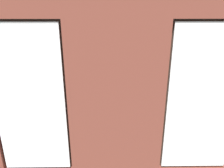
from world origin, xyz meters
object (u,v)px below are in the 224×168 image
at_px(couch_by_window, 102,156).
at_px(couch_left, 221,112).
at_px(candle_jar, 125,93).
at_px(potted_plant_foreground_right, 34,69).
at_px(potted_plant_between_couches, 180,138).
at_px(coffee_table, 110,99).
at_px(remote_gray, 103,95).
at_px(cup_ceramic, 110,95).
at_px(papasan_chair, 92,78).
at_px(table_plant_small, 93,95).
at_px(remote_black, 114,99).

relative_size(couch_by_window, couch_left, 0.84).
height_order(couch_by_window, candle_jar, couch_by_window).
relative_size(couch_by_window, potted_plant_foreground_right, 1.69).
bearing_deg(candle_jar, potted_plant_between_couches, 107.63).
distance_m(couch_by_window, coffee_table, 2.33).
bearing_deg(remote_gray, candle_jar, 43.61).
bearing_deg(cup_ceramic, couch_left, 164.62).
height_order(cup_ceramic, potted_plant_between_couches, potted_plant_between_couches).
bearing_deg(papasan_chair, potted_plant_foreground_right, -7.63).
height_order(coffee_table, remote_gray, remote_gray).
bearing_deg(table_plant_small, potted_plant_foreground_right, -41.80).
bearing_deg(coffee_table, potted_plant_between_couches, 117.46).
bearing_deg(potted_plant_between_couches, potted_plant_foreground_right, -47.09).
distance_m(coffee_table, remote_gray, 0.22).
distance_m(remote_gray, potted_plant_foreground_right, 2.93).
relative_size(couch_left, remote_black, 12.40).
bearing_deg(table_plant_small, coffee_table, -163.30).
bearing_deg(remote_black, remote_gray, -33.37).
relative_size(cup_ceramic, candle_jar, 0.90).
distance_m(papasan_chair, potted_plant_between_couches, 4.18).
bearing_deg(remote_black, couch_by_window, 89.60).
relative_size(couch_left, potted_plant_foreground_right, 2.02).
height_order(table_plant_small, potted_plant_foreground_right, potted_plant_foreground_right).
bearing_deg(remote_gray, table_plant_small, -97.36).
relative_size(candle_jar, papasan_chair, 0.11).
bearing_deg(candle_jar, table_plant_small, 18.74).
xyz_separation_m(couch_left, remote_black, (2.56, -0.60, 0.09)).
distance_m(coffee_table, potted_plant_foreground_right, 3.15).
bearing_deg(cup_ceramic, couch_by_window, 86.54).
distance_m(couch_by_window, potted_plant_foreground_right, 4.78).
distance_m(couch_by_window, remote_black, 2.21).
height_order(couch_left, table_plant_small, couch_left).
bearing_deg(table_plant_small, remote_black, 180.00).
xyz_separation_m(coffee_table, table_plant_small, (0.45, 0.13, 0.16)).
bearing_deg(potted_plant_foreground_right, couch_by_window, 120.75).
height_order(remote_gray, papasan_chair, papasan_chair).
height_order(table_plant_small, remote_gray, table_plant_small).
distance_m(cup_ceramic, potted_plant_foreground_right, 3.14).
xyz_separation_m(coffee_table, potted_plant_foreground_right, (2.58, -1.77, 0.32)).
bearing_deg(candle_jar, papasan_chair, -53.15).
xyz_separation_m(remote_gray, papasan_chair, (0.42, -1.40, 0.03)).
bearing_deg(remote_gray, potted_plant_foreground_right, -175.46).
distance_m(couch_by_window, candle_jar, 2.54).
height_order(remote_black, potted_plant_between_couches, potted_plant_between_couches).
relative_size(couch_by_window, remote_black, 10.38).
xyz_separation_m(remote_black, papasan_chair, (0.72, -1.64, 0.03)).
xyz_separation_m(candle_jar, table_plant_small, (0.85, 0.29, 0.06)).
relative_size(potted_plant_foreground_right, potted_plant_between_couches, 0.94).
relative_size(coffee_table, cup_ceramic, 13.86).
relative_size(couch_left, potted_plant_between_couches, 1.91).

